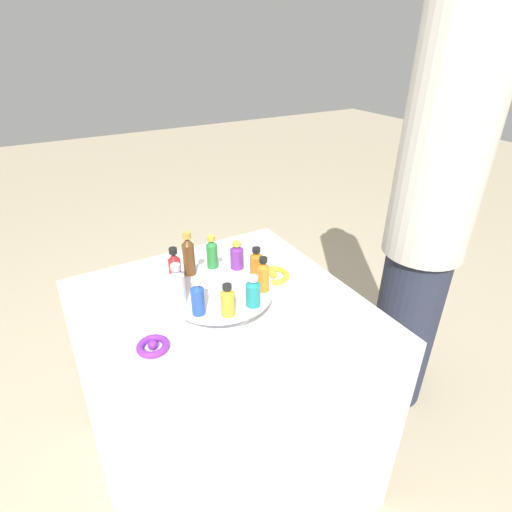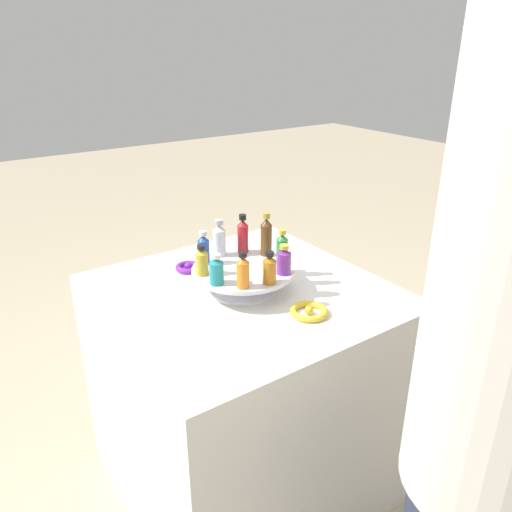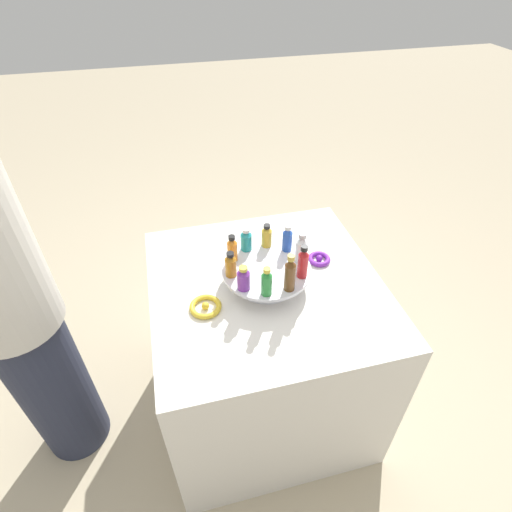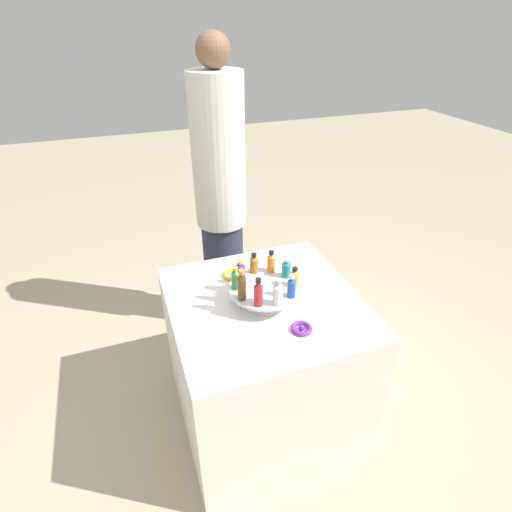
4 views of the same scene
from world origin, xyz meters
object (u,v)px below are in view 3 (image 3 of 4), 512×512
(display_stand, at_px, (266,274))
(bottle_red, at_px, (303,263))
(bottle_blue, at_px, (287,239))
(bottle_orange, at_px, (232,249))
(bottle_teal, at_px, (246,240))
(bottle_purple, at_px, (244,279))
(ribbon_bow_gold, at_px, (206,307))
(bottle_clear, at_px, (301,249))
(bottle_gold, at_px, (267,236))
(bottle_brown, at_px, (290,274))
(bottle_green, at_px, (267,282))
(bottle_amber, at_px, (231,265))
(ribbon_bow_purple, at_px, (319,259))

(display_stand, distance_m, bottle_red, 0.15)
(bottle_blue, height_order, bottle_orange, same)
(bottle_teal, height_order, bottle_orange, bottle_orange)
(bottle_purple, relative_size, ribbon_bow_gold, 0.84)
(bottle_orange, xyz_separation_m, bottle_purple, (-0.01, 0.14, -0.01))
(bottle_clear, distance_m, ribbon_bow_gold, 0.37)
(bottle_gold, distance_m, bottle_purple, 0.23)
(bottle_clear, relative_size, bottle_blue, 1.13)
(bottle_teal, relative_size, bottle_orange, 0.86)
(bottle_gold, distance_m, bottle_teal, 0.08)
(bottle_brown, bearing_deg, bottle_green, 2.73)
(bottle_brown, bearing_deg, bottle_amber, -33.27)
(bottle_gold, distance_m, bottle_green, 0.25)
(bottle_red, relative_size, bottle_purple, 1.41)
(bottle_teal, distance_m, bottle_green, 0.23)
(bottle_green, bearing_deg, bottle_brown, -177.27)
(bottle_gold, relative_size, bottle_brown, 0.65)
(bottle_red, xyz_separation_m, bottle_clear, (-0.02, -0.07, -0.00))
(bottle_clear, xyz_separation_m, bottle_gold, (0.09, -0.11, -0.01))
(bottle_red, bearing_deg, display_stand, -33.27)
(bottle_clear, bearing_deg, bottle_blue, -69.27)
(bottle_brown, bearing_deg, bottle_clear, -123.27)
(display_stand, relative_size, bottle_orange, 2.94)
(bottle_blue, height_order, bottle_gold, bottle_blue)
(ribbon_bow_purple, bearing_deg, bottle_green, 36.14)
(display_stand, relative_size, ribbon_bow_gold, 2.89)
(bottle_red, distance_m, bottle_green, 0.15)
(bottle_gold, xyz_separation_m, ribbon_bow_purple, (-0.19, 0.05, -0.10))
(bottle_clear, distance_m, bottle_green, 0.20)
(display_stand, relative_size, bottle_amber, 3.25)
(bottle_blue, relative_size, ribbon_bow_purple, 1.23)
(display_stand, xyz_separation_m, bottle_brown, (-0.04, 0.12, 0.09))
(display_stand, xyz_separation_m, bottle_clear, (-0.12, -0.01, 0.08))
(ribbon_bow_purple, bearing_deg, bottle_purple, 24.44)
(bottle_teal, height_order, bottle_purple, same)
(bottle_purple, bearing_deg, ribbon_bow_purple, -155.56)
(bottle_gold, distance_m, bottle_amber, 0.20)
(bottle_clear, xyz_separation_m, ribbon_bow_gold, (0.35, 0.07, -0.12))
(bottle_clear, relative_size, bottle_amber, 1.25)
(bottle_orange, distance_m, bottle_purple, 0.15)
(ribbon_bow_purple, bearing_deg, bottle_teal, -9.97)
(bottle_clear, height_order, bottle_purple, bottle_clear)
(bottle_blue, xyz_separation_m, ribbon_bow_gold, (0.32, 0.15, -0.11))
(bottle_purple, bearing_deg, bottle_red, -177.27)
(bottle_brown, bearing_deg, ribbon_bow_gold, -9.97)
(display_stand, xyz_separation_m, ribbon_bow_gold, (0.22, 0.07, -0.04))
(bottle_amber, relative_size, bottle_purple, 1.06)
(bottle_clear, distance_m, bottle_orange, 0.23)
(bottle_purple, relative_size, bottle_green, 0.83)
(bottle_red, height_order, bottle_orange, bottle_red)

